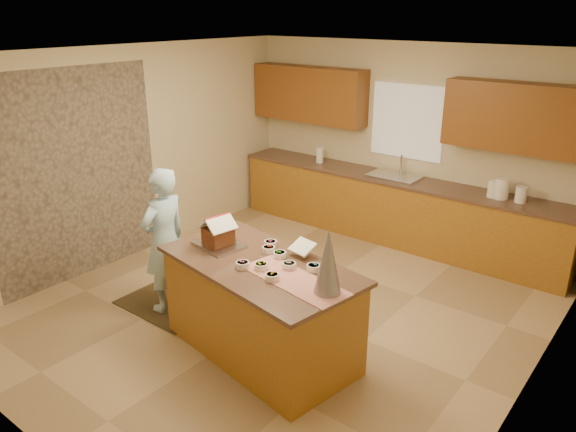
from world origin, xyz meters
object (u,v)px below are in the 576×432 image
object	(u,v)px
island_base	(261,310)
boy	(164,240)
tinsel_tree	(328,261)
gingerbread_house	(218,233)

from	to	relation	value
island_base	boy	distance (m)	1.39
tinsel_tree	island_base	bearing A→B (deg)	174.02
boy	gingerbread_house	xyz separation A→B (m)	(0.78, 0.03, 0.27)
island_base	tinsel_tree	world-z (taller)	tinsel_tree
island_base	boy	xyz separation A→B (m)	(-1.34, 0.01, 0.35)
boy	gingerbread_house	bearing A→B (deg)	90.32
tinsel_tree	boy	world-z (taller)	boy
tinsel_tree	gingerbread_house	bearing A→B (deg)	174.66
gingerbread_house	boy	bearing A→B (deg)	-177.45
island_base	gingerbread_house	bearing A→B (deg)	-174.81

